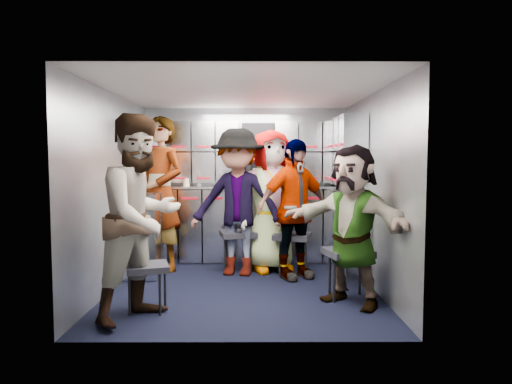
{
  "coord_description": "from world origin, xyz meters",
  "views": [
    {
      "loc": [
        0.12,
        -4.88,
        1.38
      ],
      "look_at": [
        0.14,
        0.35,
        1.02
      ],
      "focal_mm": 32.0,
      "sensor_mm": 36.0,
      "label": 1
    }
  ],
  "objects_px": {
    "jump_seat_near_right": "(348,255)",
    "attendant_arc_b": "(237,202)",
    "jump_seat_center": "(270,239)",
    "attendant_standing": "(160,194)",
    "attendant_arc_d": "(294,209)",
    "jump_seat_near_left": "(147,270)",
    "attendant_arc_a": "(141,217)",
    "jump_seat_mid_right": "(292,238)",
    "attendant_arc_e": "(352,225)",
    "attendant_arc_c": "(271,201)",
    "jump_seat_mid_left": "(238,236)"
  },
  "relations": [
    {
      "from": "jump_seat_near_right",
      "to": "attendant_arc_a",
      "type": "xyz_separation_m",
      "value": [
        -1.91,
        -0.56,
        0.45
      ]
    },
    {
      "from": "jump_seat_mid_left",
      "to": "attendant_arc_d",
      "type": "distance_m",
      "value": 0.84
    },
    {
      "from": "jump_seat_mid_right",
      "to": "attendant_arc_d",
      "type": "height_order",
      "value": "attendant_arc_d"
    },
    {
      "from": "jump_seat_near_left",
      "to": "attendant_arc_c",
      "type": "height_order",
      "value": "attendant_arc_c"
    },
    {
      "from": "jump_seat_mid_right",
      "to": "attendant_arc_e",
      "type": "distance_m",
      "value": 1.29
    },
    {
      "from": "attendant_arc_d",
      "to": "jump_seat_center",
      "type": "bearing_deg",
      "value": 86.04
    },
    {
      "from": "attendant_arc_d",
      "to": "jump_seat_near_left",
      "type": "bearing_deg",
      "value": -168.73
    },
    {
      "from": "jump_seat_mid_right",
      "to": "jump_seat_near_left",
      "type": "bearing_deg",
      "value": -136.56
    },
    {
      "from": "attendant_arc_a",
      "to": "jump_seat_near_left",
      "type": "bearing_deg",
      "value": 33.86
    },
    {
      "from": "attendant_arc_a",
      "to": "jump_seat_near_right",
      "type": "bearing_deg",
      "value": -39.77
    },
    {
      "from": "jump_seat_mid_left",
      "to": "attendant_arc_c",
      "type": "bearing_deg",
      "value": 4.7
    },
    {
      "from": "attendant_arc_b",
      "to": "attendant_arc_d",
      "type": "xyz_separation_m",
      "value": [
        0.66,
        -0.17,
        -0.06
      ]
    },
    {
      "from": "jump_seat_mid_right",
      "to": "jump_seat_mid_left",
      "type": "bearing_deg",
      "value": 165.52
    },
    {
      "from": "jump_seat_center",
      "to": "attendant_standing",
      "type": "xyz_separation_m",
      "value": [
        -1.37,
        -0.17,
        0.6
      ]
    },
    {
      "from": "jump_seat_near_left",
      "to": "jump_seat_mid_right",
      "type": "height_order",
      "value": "jump_seat_mid_right"
    },
    {
      "from": "attendant_arc_c",
      "to": "attendant_arc_d",
      "type": "xyz_separation_m",
      "value": [
        0.25,
        -0.38,
        -0.06
      ]
    },
    {
      "from": "jump_seat_near_right",
      "to": "attendant_arc_c",
      "type": "bearing_deg",
      "value": 121.56
    },
    {
      "from": "jump_seat_mid_left",
      "to": "attendant_arc_a",
      "type": "distance_m",
      "value": 1.93
    },
    {
      "from": "jump_seat_near_right",
      "to": "attendant_arc_a",
      "type": "distance_m",
      "value": 2.04
    },
    {
      "from": "attendant_arc_d",
      "to": "attendant_arc_e",
      "type": "height_order",
      "value": "attendant_arc_d"
    },
    {
      "from": "attendant_standing",
      "to": "attendant_arc_a",
      "type": "xyz_separation_m",
      "value": [
        0.19,
        -1.75,
        -0.07
      ]
    },
    {
      "from": "jump_seat_center",
      "to": "attendant_arc_b",
      "type": "xyz_separation_m",
      "value": [
        -0.41,
        -0.39,
        0.52
      ]
    },
    {
      "from": "jump_seat_near_left",
      "to": "attendant_arc_a",
      "type": "bearing_deg",
      "value": -90.0
    },
    {
      "from": "attendant_arc_e",
      "to": "jump_seat_mid_left",
      "type": "bearing_deg",
      "value": 175.3
    },
    {
      "from": "jump_seat_near_left",
      "to": "attendant_arc_a",
      "type": "xyz_separation_m",
      "value": [
        0.0,
        -0.18,
        0.5
      ]
    },
    {
      "from": "attendant_standing",
      "to": "attendant_arc_b",
      "type": "distance_m",
      "value": 1.0
    },
    {
      "from": "jump_seat_near_left",
      "to": "attendant_arc_b",
      "type": "distance_m",
      "value": 1.63
    },
    {
      "from": "jump_seat_mid_right",
      "to": "attendant_arc_d",
      "type": "relative_size",
      "value": 0.31
    },
    {
      "from": "jump_seat_near_right",
      "to": "attendant_arc_d",
      "type": "distance_m",
      "value": 1.0
    },
    {
      "from": "jump_seat_near_right",
      "to": "attendant_arc_c",
      "type": "distance_m",
      "value": 1.45
    },
    {
      "from": "jump_seat_mid_left",
      "to": "attendant_standing",
      "type": "relative_size",
      "value": 0.26
    },
    {
      "from": "jump_seat_center",
      "to": "attendant_arc_d",
      "type": "xyz_separation_m",
      "value": [
        0.25,
        -0.56,
        0.45
      ]
    },
    {
      "from": "attendant_arc_a",
      "to": "attendant_arc_d",
      "type": "height_order",
      "value": "attendant_arc_a"
    },
    {
      "from": "jump_seat_near_left",
      "to": "jump_seat_near_right",
      "type": "distance_m",
      "value": 1.94
    },
    {
      "from": "attendant_arc_c",
      "to": "attendant_arc_b",
      "type": "bearing_deg",
      "value": -173.67
    },
    {
      "from": "attendant_standing",
      "to": "attendant_arc_d",
      "type": "distance_m",
      "value": 1.68
    },
    {
      "from": "jump_seat_center",
      "to": "attendant_arc_a",
      "type": "bearing_deg",
      "value": -121.56
    },
    {
      "from": "jump_seat_mid_left",
      "to": "attendant_arc_a",
      "type": "bearing_deg",
      "value": -114.35
    },
    {
      "from": "jump_seat_center",
      "to": "attendant_arc_e",
      "type": "bearing_deg",
      "value": -64.79
    },
    {
      "from": "attendant_arc_a",
      "to": "attendant_arc_c",
      "type": "distance_m",
      "value": 2.1
    },
    {
      "from": "jump_seat_mid_left",
      "to": "attendant_arc_b",
      "type": "xyz_separation_m",
      "value": [
        0.0,
        -0.18,
        0.44
      ]
    },
    {
      "from": "jump_seat_center",
      "to": "attendant_standing",
      "type": "relative_size",
      "value": 0.21
    },
    {
      "from": "jump_seat_near_right",
      "to": "attendant_arc_e",
      "type": "distance_m",
      "value": 0.37
    },
    {
      "from": "jump_seat_near_left",
      "to": "attendant_arc_d",
      "type": "relative_size",
      "value": 0.28
    },
    {
      "from": "jump_seat_near_left",
      "to": "attendant_arc_e",
      "type": "bearing_deg",
      "value": 5.99
    },
    {
      "from": "jump_seat_near_right",
      "to": "jump_seat_mid_right",
      "type": "bearing_deg",
      "value": 115.8
    },
    {
      "from": "jump_seat_near_left",
      "to": "attendant_arc_c",
      "type": "relative_size",
      "value": 0.26
    },
    {
      "from": "jump_seat_near_left",
      "to": "attendant_standing",
      "type": "height_order",
      "value": "attendant_standing"
    },
    {
      "from": "jump_seat_near_right",
      "to": "attendant_arc_b",
      "type": "bearing_deg",
      "value": 139.5
    },
    {
      "from": "jump_seat_near_right",
      "to": "attendant_arc_b",
      "type": "height_order",
      "value": "attendant_arc_b"
    }
  ]
}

